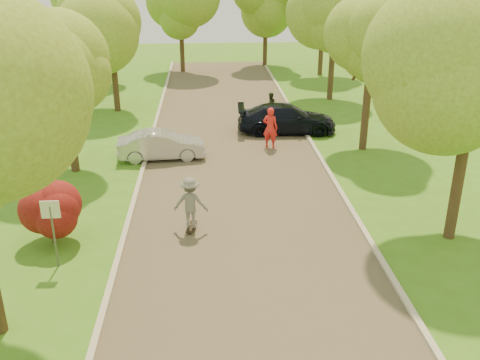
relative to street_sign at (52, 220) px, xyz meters
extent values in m
plane|color=#3D761C|center=(5.80, -4.00, -1.56)|extent=(100.00, 100.00, 0.00)
cube|color=#4C4438|center=(5.80, 4.00, -1.56)|extent=(8.00, 60.00, 0.01)
cube|color=#B2AD9E|center=(1.75, 4.00, -1.50)|extent=(0.18, 60.00, 0.12)
cube|color=#B2AD9E|center=(9.85, 4.00, -1.50)|extent=(0.18, 60.00, 0.12)
cylinder|color=#59595E|center=(0.00, 0.00, -0.56)|extent=(0.06, 0.06, 2.00)
cube|color=white|center=(0.00, 0.00, 0.34)|extent=(0.55, 0.04, 0.55)
cylinder|color=#382619|center=(-0.50, 1.50, -1.21)|extent=(0.12, 0.12, 0.70)
sphere|color=#590F0F|center=(-0.50, 1.50, -0.46)|extent=(1.70, 1.70, 1.70)
cylinder|color=#382619|center=(-1.20, 8.00, 0.01)|extent=(0.36, 0.36, 3.15)
sphere|color=olive|center=(-1.20, 8.00, 2.85)|extent=(4.20, 4.20, 4.20)
sphere|color=olive|center=(-0.57, 8.00, 3.48)|extent=(3.15, 3.15, 3.15)
cylinder|color=#382619|center=(-0.80, 18.00, 0.35)|extent=(0.36, 0.36, 3.83)
sphere|color=olive|center=(-0.80, 18.00, 3.70)|extent=(4.80, 4.80, 4.80)
sphere|color=olive|center=(-0.08, 18.00, 4.42)|extent=(3.60, 3.60, 3.60)
cylinder|color=#382619|center=(12.60, 1.00, 0.35)|extent=(0.36, 0.36, 3.83)
sphere|color=olive|center=(12.60, 1.00, 3.76)|extent=(5.00, 5.00, 5.00)
cylinder|color=#382619|center=(12.20, 10.00, 0.12)|extent=(0.36, 0.36, 3.38)
sphere|color=olive|center=(12.20, 10.00, 3.13)|extent=(4.40, 4.40, 4.40)
sphere|color=olive|center=(12.86, 10.00, 3.79)|extent=(3.30, 3.30, 3.30)
cylinder|color=#382619|center=(12.80, 20.00, 0.46)|extent=(0.36, 0.36, 4.05)
sphere|color=olive|center=(12.80, 20.00, 4.05)|extent=(5.20, 5.20, 5.20)
cylinder|color=#382619|center=(-3.20, 26.00, 0.24)|extent=(0.36, 0.36, 3.60)
sphere|color=olive|center=(-3.20, 26.00, 3.54)|extent=(5.00, 5.00, 5.00)
sphere|color=olive|center=(-2.45, 26.00, 4.29)|extent=(3.75, 3.75, 3.75)
cylinder|color=#382619|center=(13.80, 28.00, 0.35)|extent=(0.36, 0.36, 3.83)
sphere|color=olive|center=(13.80, 28.00, 3.76)|extent=(5.00, 5.00, 5.00)
cylinder|color=#382619|center=(2.80, 30.00, 0.12)|extent=(0.36, 0.36, 3.38)
sphere|color=olive|center=(2.80, 30.00, 3.25)|extent=(4.80, 4.80, 4.80)
sphere|color=olive|center=(3.52, 30.00, 3.97)|extent=(3.60, 3.60, 3.60)
cylinder|color=#382619|center=(9.80, 32.00, 0.24)|extent=(0.36, 0.36, 3.60)
sphere|color=olive|center=(9.80, 32.00, 3.54)|extent=(5.00, 5.00, 5.00)
imported|color=#ACACB0|center=(2.50, 9.27, -0.91)|extent=(4.10, 1.70, 1.32)
imported|color=black|center=(8.87, 12.95, -0.81)|extent=(5.30, 2.35, 1.51)
cube|color=black|center=(3.99, 2.10, -1.46)|extent=(0.39, 0.95, 0.02)
cylinder|color=#BFCC4C|center=(4.12, 2.41, -1.52)|extent=(0.04, 0.08, 0.07)
cylinder|color=#BFCC4C|center=(3.95, 2.44, -1.52)|extent=(0.04, 0.08, 0.07)
cylinder|color=#BFCC4C|center=(4.02, 1.76, -1.52)|extent=(0.04, 0.08, 0.07)
cylinder|color=#BFCC4C|center=(3.86, 1.79, -1.52)|extent=(0.04, 0.08, 0.07)
imported|color=slate|center=(3.99, 2.10, -0.54)|extent=(1.25, 0.83, 1.80)
imported|color=red|center=(7.70, 10.52, -0.56)|extent=(0.87, 0.74, 2.02)
imported|color=#28301D|center=(8.32, 15.71, -0.81)|extent=(0.88, 0.78, 1.51)
camera|label=1|loc=(4.57, -14.30, 7.07)|focal=40.00mm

